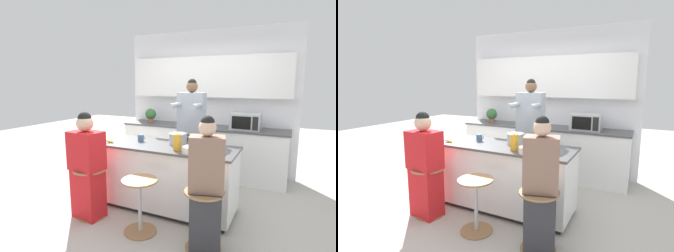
# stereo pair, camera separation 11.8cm
# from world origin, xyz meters

# --- Properties ---
(ground_plane) EXTENTS (16.00, 16.00, 0.00)m
(ground_plane) POSITION_xyz_m (0.00, 0.00, 0.00)
(ground_plane) COLOR #B2ADA3
(wall_back) EXTENTS (3.28, 0.22, 2.70)m
(wall_back) POSITION_xyz_m (0.00, 1.81, 1.54)
(wall_back) COLOR white
(wall_back) RESTS_ON ground_plane
(back_counter) EXTENTS (3.05, 0.62, 0.92)m
(back_counter) POSITION_xyz_m (0.00, 1.52, 0.46)
(back_counter) COLOR white
(back_counter) RESTS_ON ground_plane
(kitchen_island) EXTENTS (1.91, 0.72, 0.89)m
(kitchen_island) POSITION_xyz_m (0.00, 0.00, 0.45)
(kitchen_island) COLOR black
(kitchen_island) RESTS_ON ground_plane
(bar_stool_leftmost) EXTENTS (0.41, 0.41, 0.64)m
(bar_stool_leftmost) POSITION_xyz_m (-0.76, -0.63, 0.38)
(bar_stool_leftmost) COLOR #997047
(bar_stool_leftmost) RESTS_ON ground_plane
(bar_stool_center) EXTENTS (0.41, 0.41, 0.64)m
(bar_stool_center) POSITION_xyz_m (0.00, -0.68, 0.38)
(bar_stool_center) COLOR #997047
(bar_stool_center) RESTS_ON ground_plane
(bar_stool_rightmost) EXTENTS (0.41, 0.41, 0.64)m
(bar_stool_rightmost) POSITION_xyz_m (0.76, -0.67, 0.38)
(bar_stool_rightmost) COLOR #997047
(bar_stool_rightmost) RESTS_ON ground_plane
(person_cooking) EXTENTS (0.42, 0.57, 1.78)m
(person_cooking) POSITION_xyz_m (0.14, 0.59, 0.88)
(person_cooking) COLOR #383842
(person_cooking) RESTS_ON ground_plane
(person_wrapped_blanket) EXTENTS (0.45, 0.33, 1.37)m
(person_wrapped_blanket) POSITION_xyz_m (-0.78, -0.66, 0.65)
(person_wrapped_blanket) COLOR red
(person_wrapped_blanket) RESTS_ON ground_plane
(person_seated_near) EXTENTS (0.39, 0.34, 1.41)m
(person_seated_near) POSITION_xyz_m (0.77, -0.66, 0.65)
(person_seated_near) COLOR #333338
(person_seated_near) RESTS_ON ground_plane
(cooking_pot) EXTENTS (0.34, 0.25, 0.15)m
(cooking_pot) POSITION_xyz_m (0.13, 0.11, 0.97)
(cooking_pot) COLOR #B7BABC
(cooking_pot) RESTS_ON kitchen_island
(fruit_bowl) EXTENTS (0.20, 0.20, 0.08)m
(fruit_bowl) POSITION_xyz_m (0.44, -0.24, 0.93)
(fruit_bowl) COLOR silver
(fruit_bowl) RESTS_ON kitchen_island
(coffee_cup_near) EXTENTS (0.12, 0.09, 0.10)m
(coffee_cup_near) POSITION_xyz_m (-0.43, 0.07, 0.94)
(coffee_cup_near) COLOR #4C7099
(coffee_cup_near) RESTS_ON kitchen_island
(banana_bunch) EXTENTS (0.13, 0.10, 0.04)m
(banana_bunch) POSITION_xyz_m (-0.76, -0.20, 0.91)
(banana_bunch) COLOR yellow
(banana_bunch) RESTS_ON kitchen_island
(juice_carton) EXTENTS (0.07, 0.07, 0.22)m
(juice_carton) POSITION_xyz_m (0.25, -0.19, 0.99)
(juice_carton) COLOR gold
(juice_carton) RESTS_ON kitchen_island
(microwave) EXTENTS (0.50, 0.34, 0.28)m
(microwave) POSITION_xyz_m (0.80, 1.48, 1.06)
(microwave) COLOR #B2B5B7
(microwave) RESTS_ON back_counter
(potted_plant) EXTENTS (0.22, 0.22, 0.28)m
(potted_plant) POSITION_xyz_m (-1.08, 1.52, 1.08)
(potted_plant) COLOR #A86042
(potted_plant) RESTS_ON back_counter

